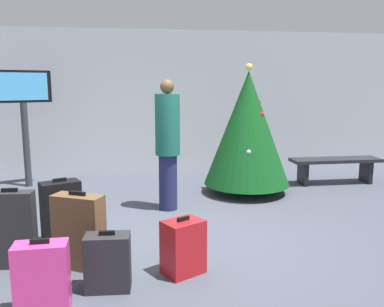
% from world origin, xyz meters
% --- Properties ---
extents(ground_plane, '(16.00, 16.00, 0.00)m').
position_xyz_m(ground_plane, '(0.00, 0.00, 0.00)').
color(ground_plane, '#424754').
extents(back_wall, '(16.00, 0.20, 2.97)m').
position_xyz_m(back_wall, '(0.00, 3.95, 1.48)').
color(back_wall, '#B7BCC1').
rests_on(back_wall, ground_plane).
extents(holiday_tree, '(1.45, 1.45, 2.19)m').
position_xyz_m(holiday_tree, '(1.44, 1.85, 1.12)').
color(holiday_tree, '#4C3319').
rests_on(holiday_tree, ground_plane).
extents(flight_info_kiosk, '(0.93, 0.49, 2.10)m').
position_xyz_m(flight_info_kiosk, '(-2.40, 2.85, 1.49)').
color(flight_info_kiosk, '#333338').
rests_on(flight_info_kiosk, ground_plane).
extents(waiting_bench, '(1.69, 0.44, 0.48)m').
position_xyz_m(waiting_bench, '(3.27, 2.25, 0.37)').
color(waiting_bench, black).
rests_on(waiting_bench, ground_plane).
extents(traveller_0, '(0.50, 0.50, 1.92)m').
position_xyz_m(traveller_0, '(0.03, 1.10, 1.01)').
color(traveller_0, '#1E234C').
rests_on(traveller_0, ground_plane).
extents(suitcase_0, '(0.42, 0.25, 0.56)m').
position_xyz_m(suitcase_0, '(-0.71, -1.23, 0.26)').
color(suitcase_0, '#232326').
rests_on(suitcase_0, ground_plane).
extents(suitcase_1, '(0.55, 0.42, 0.80)m').
position_xyz_m(suitcase_1, '(-1.03, -0.73, 0.38)').
color(suitcase_1, brown).
rests_on(suitcase_1, ground_plane).
extents(suitcase_2, '(0.47, 0.43, 0.58)m').
position_xyz_m(suitcase_2, '(0.00, -1.00, 0.27)').
color(suitcase_2, '#B2191E').
rests_on(suitcase_2, ground_plane).
extents(suitcase_3, '(0.46, 0.20, 0.83)m').
position_xyz_m(suitcase_3, '(-1.70, -0.61, 0.39)').
color(suitcase_3, '#232326').
rests_on(suitcase_3, ground_plane).
extents(suitcase_4, '(0.43, 0.23, 0.64)m').
position_xyz_m(suitcase_4, '(-1.21, -1.56, 0.30)').
color(suitcase_4, '#E5388C').
rests_on(suitcase_4, ground_plane).
extents(suitcase_5, '(0.50, 0.40, 0.78)m').
position_xyz_m(suitcase_5, '(-1.32, -0.03, 0.37)').
color(suitcase_5, black).
rests_on(suitcase_5, ground_plane).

